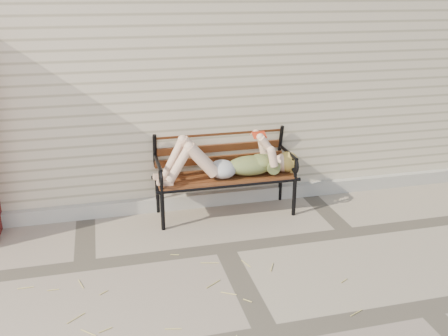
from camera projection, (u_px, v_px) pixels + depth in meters
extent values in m
plane|color=gray|center=(224.00, 248.00, 4.60)|extent=(80.00, 80.00, 0.00)
cube|color=#C6B59A|center=(171.00, 46.00, 6.81)|extent=(8.00, 4.00, 3.00)
cube|color=#A9A499|center=(203.00, 200.00, 5.46)|extent=(8.00, 0.10, 0.15)
cylinder|color=black|center=(163.00, 210.00, 4.88)|extent=(0.04, 0.04, 0.42)
cylinder|color=black|center=(157.00, 194.00, 5.26)|extent=(0.04, 0.04, 0.42)
cylinder|color=black|center=(294.00, 197.00, 5.19)|extent=(0.04, 0.04, 0.42)
cylinder|color=black|center=(280.00, 182.00, 5.57)|extent=(0.04, 0.04, 0.42)
cube|color=#5B2E17|center=(225.00, 177.00, 5.15)|extent=(1.41, 0.46, 0.03)
cylinder|color=black|center=(231.00, 186.00, 4.97)|extent=(1.49, 0.04, 0.04)
cylinder|color=black|center=(221.00, 172.00, 5.35)|extent=(1.49, 0.04, 0.04)
torus|color=black|center=(218.00, 126.00, 5.28)|extent=(0.26, 0.03, 0.26)
ellipsoid|color=#08313E|center=(250.00, 165.00, 5.15)|extent=(0.50, 0.29, 0.20)
ellipsoid|color=#08313E|center=(261.00, 162.00, 5.16)|extent=(0.24, 0.28, 0.15)
ellipsoid|color=#A9A9AE|center=(223.00, 169.00, 5.09)|extent=(0.28, 0.32, 0.18)
sphere|color=beige|center=(283.00, 163.00, 5.23)|extent=(0.20, 0.20, 0.20)
ellipsoid|color=tan|center=(288.00, 162.00, 5.24)|extent=(0.23, 0.24, 0.21)
cube|color=#B22D14|center=(258.00, 132.00, 5.04)|extent=(0.13, 0.02, 0.02)
cube|color=white|center=(259.00, 136.00, 5.02)|extent=(0.13, 0.08, 0.05)
cube|color=white|center=(257.00, 133.00, 5.09)|extent=(0.13, 0.08, 0.05)
cube|color=#B22D14|center=(259.00, 135.00, 5.01)|extent=(0.14, 0.09, 0.05)
cube|color=#B22D14|center=(257.00, 133.00, 5.09)|extent=(0.14, 0.09, 0.05)
cylinder|color=tan|center=(316.00, 329.00, 3.51)|extent=(0.13, 0.04, 0.01)
cylinder|color=tan|center=(276.00, 274.00, 4.18)|extent=(0.02, 0.14, 0.01)
cylinder|color=tan|center=(364.00, 316.00, 3.64)|extent=(0.14, 0.04, 0.01)
cylinder|color=tan|center=(54.00, 293.00, 3.92)|extent=(0.08, 0.06, 0.01)
cylinder|color=tan|center=(339.00, 315.00, 3.65)|extent=(0.02, 0.15, 0.01)
cylinder|color=tan|center=(293.00, 315.00, 3.66)|extent=(0.05, 0.11, 0.01)
cylinder|color=tan|center=(228.00, 300.00, 3.83)|extent=(0.10, 0.09, 0.01)
cylinder|color=tan|center=(16.00, 282.00, 4.07)|extent=(0.05, 0.12, 0.01)
cylinder|color=tan|center=(293.00, 244.00, 4.67)|extent=(0.10, 0.02, 0.01)
cylinder|color=tan|center=(327.00, 305.00, 3.77)|extent=(0.11, 0.02, 0.01)
cylinder|color=tan|center=(175.00, 277.00, 4.14)|extent=(0.06, 0.10, 0.01)
cylinder|color=tan|center=(258.00, 256.00, 4.45)|extent=(0.05, 0.10, 0.01)
cylinder|color=tan|center=(123.00, 271.00, 4.22)|extent=(0.13, 0.09, 0.01)
cylinder|color=tan|center=(200.00, 290.00, 3.96)|extent=(0.12, 0.12, 0.01)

